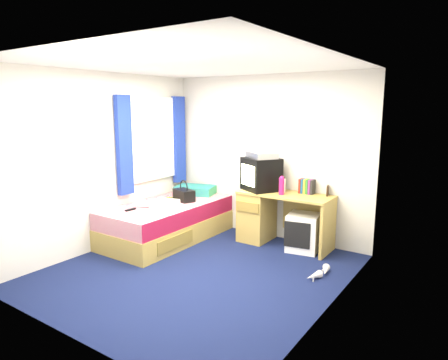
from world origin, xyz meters
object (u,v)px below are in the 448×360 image
Objects in this scene: pink_water_bottle at (282,186)px; remote_control at (130,210)px; crt_tv at (261,174)px; magazine at (170,200)px; colour_swatch_fan at (146,213)px; storage_cube at (303,232)px; water_bottle at (142,205)px; vcr at (262,155)px; towel at (165,204)px; pillow at (195,190)px; bed at (168,221)px; aerosol_can at (284,186)px; handbag at (184,195)px; white_heels at (320,273)px; desk at (268,214)px; picture_frame at (328,191)px.

remote_control is at bearing -144.52° from pink_water_bottle.
crt_tv reaches higher than magazine.
colour_swatch_fan is at bearing -71.95° from magazine.
storage_cube is 2.55× the size of water_bottle.
towel is at bearing -99.67° from vcr.
colour_swatch_fan is (-1.02, -1.30, -0.71)m from vcr.
pillow is at bearing -151.46° from crt_tv.
bed is at bearing -157.85° from pink_water_bottle.
colour_swatch_fan is at bearing -154.74° from storage_cube.
aerosol_can is at bearing 20.61° from magazine.
aerosol_can reaches higher than handbag.
aerosol_can is 0.42× the size of white_heels.
water_bottle reaches higher than remote_control.
bed is at bearing -152.20° from aerosol_can.
vcr reaches higher than storage_cube.
water_bottle is at bearing -93.42° from magazine.
desk is at bearing 21.76° from magazine.
aerosol_can reaches higher than water_bottle.
remote_control is at bearing -104.51° from bed.
storage_cube is 1.10× the size of white_heels.
vcr is 1.80m from colour_swatch_fan.
picture_frame reaches higher than pillow.
colour_swatch_fan is at bearing -99.26° from crt_tv.
handbag reaches higher than storage_cube.
storage_cube is 2.62× the size of aerosol_can.
colour_swatch_fan reaches higher than bed.
pink_water_bottle reaches higher than aerosol_can.
desk reaches higher than magazine.
pillow reaches higher than towel.
colour_swatch_fan is at bearing -94.49° from towel.
picture_frame is at bearing 35.59° from remote_control.
pink_water_bottle is at bearing 12.74° from crt_tv.
pillow is at bearing 85.46° from magazine.
towel is 0.47m from remote_control.
water_bottle is at bearing -142.10° from desk.
crt_tv reaches higher than aerosol_can.
water_bottle is (-1.42, -1.10, 0.17)m from desk.
pillow is 2.60m from white_heels.
water_bottle is at bearing 145.17° from colour_swatch_fan.
magazine is (-2.18, -0.74, -0.27)m from picture_frame.
pink_water_bottle is 2.09m from remote_control.
storage_cube is at bearing 10.24° from pink_water_bottle.
magazine is 0.55m from water_bottle.
handbag is (-1.44, -0.36, -0.23)m from pink_water_bottle.
towel is (-0.99, -0.96, -0.39)m from crt_tv.
water_bottle is (-0.30, -0.14, -0.02)m from towel.
crt_tv is 4.44× the size of picture_frame.
remote_control is (-2.23, -1.51, -0.27)m from picture_frame.
magazine is at bearing -94.54° from pillow.
vcr is at bearing 178.22° from desk.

